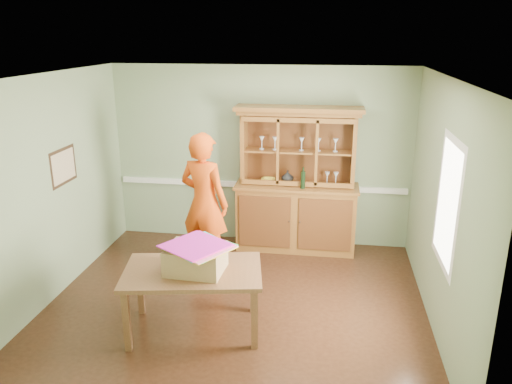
% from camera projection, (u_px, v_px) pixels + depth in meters
% --- Properties ---
extents(floor, '(4.50, 4.50, 0.00)m').
position_uv_depth(floor, '(237.00, 303.00, 6.08)').
color(floor, '#412415').
rests_on(floor, ground).
extents(ceiling, '(4.50, 4.50, 0.00)m').
position_uv_depth(ceiling, '(234.00, 76.00, 5.25)').
color(ceiling, white).
rests_on(ceiling, wall_back).
extents(wall_back, '(4.50, 0.00, 4.50)m').
position_uv_depth(wall_back, '(260.00, 156.00, 7.55)').
color(wall_back, gray).
rests_on(wall_back, floor).
extents(wall_left, '(0.00, 4.00, 4.00)m').
position_uv_depth(wall_left, '(51.00, 189.00, 5.98)').
color(wall_left, gray).
rests_on(wall_left, floor).
extents(wall_right, '(0.00, 4.00, 4.00)m').
position_uv_depth(wall_right, '(441.00, 207.00, 5.34)').
color(wall_right, gray).
rests_on(wall_right, floor).
extents(wall_front, '(4.50, 0.00, 4.50)m').
position_uv_depth(wall_front, '(186.00, 280.00, 3.78)').
color(wall_front, gray).
rests_on(wall_front, floor).
extents(chair_rail, '(4.41, 0.05, 0.08)m').
position_uv_depth(chair_rail, '(260.00, 185.00, 7.66)').
color(chair_rail, white).
rests_on(chair_rail, wall_back).
extents(framed_map, '(0.03, 0.60, 0.46)m').
position_uv_depth(framed_map, '(64.00, 166.00, 6.20)').
color(framed_map, '#322014').
rests_on(framed_map, wall_left).
extents(window_panel, '(0.03, 0.96, 1.36)m').
position_uv_depth(window_panel, '(447.00, 203.00, 5.02)').
color(window_panel, white).
rests_on(window_panel, wall_right).
extents(china_hutch, '(1.82, 0.60, 2.14)m').
position_uv_depth(china_hutch, '(296.00, 201.00, 7.42)').
color(china_hutch, brown).
rests_on(china_hutch, floor).
extents(dining_table, '(1.59, 1.12, 0.73)m').
position_uv_depth(dining_table, '(193.00, 277.00, 5.34)').
color(dining_table, brown).
rests_on(dining_table, floor).
extents(cardboard_box, '(0.61, 0.50, 0.27)m').
position_uv_depth(cardboard_box, '(196.00, 259.00, 5.25)').
color(cardboard_box, '#A68555').
rests_on(cardboard_box, dining_table).
extents(kite_stack, '(0.78, 0.78, 0.05)m').
position_uv_depth(kite_stack, '(198.00, 247.00, 5.15)').
color(kite_stack, yellow).
rests_on(kite_stack, cardboard_box).
extents(person, '(0.81, 0.66, 1.93)m').
position_uv_depth(person, '(204.00, 203.00, 6.66)').
color(person, '#E64B0E').
rests_on(person, floor).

